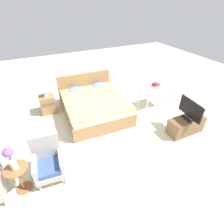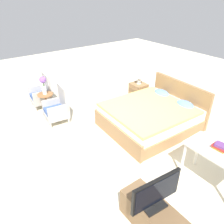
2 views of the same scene
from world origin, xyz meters
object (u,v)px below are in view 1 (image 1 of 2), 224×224
at_px(armchair_by_window_right, 49,162).
at_px(nightstand, 48,104).
at_px(tv_flatscreen, 190,110).
at_px(vanity_desk, 157,90).
at_px(flower_vase, 10,157).
at_px(bed, 94,105).
at_px(tv_stand, 186,125).
at_px(table_lamp, 44,90).
at_px(book_stack, 156,84).
at_px(side_table, 19,176).

xyz_separation_m(armchair_by_window_right, nightstand, (0.32, 2.39, -0.10)).
height_order(tv_flatscreen, vanity_desk, tv_flatscreen).
bearing_deg(vanity_desk, tv_flatscreen, -92.19).
height_order(flower_vase, tv_flatscreen, flower_vase).
xyz_separation_m(flower_vase, vanity_desk, (4.00, 1.31, -0.26)).
bearing_deg(armchair_by_window_right, bed, 47.36).
xyz_separation_m(flower_vase, tv_stand, (3.94, -0.06, -0.66)).
relative_size(armchair_by_window_right, flower_vase, 1.93).
relative_size(armchair_by_window_right, table_lamp, 2.79).
relative_size(nightstand, vanity_desk, 0.53).
relative_size(flower_vase, book_stack, 2.14).
bearing_deg(side_table, tv_stand, -0.90).
xyz_separation_m(tv_stand, vanity_desk, (0.05, 1.37, 0.40)).
height_order(table_lamp, tv_flatscreen, tv_flatscreen).
relative_size(bed, tv_flatscreen, 2.85).
distance_m(side_table, book_stack, 4.20).
xyz_separation_m(nightstand, vanity_desk, (3.15, -1.17, 0.35)).
bearing_deg(tv_stand, bed, 135.11).
relative_size(tv_flatscreen, book_stack, 3.33).
xyz_separation_m(bed, armchair_by_window_right, (-1.56, -1.70, 0.08)).
height_order(nightstand, tv_stand, nightstand).
bearing_deg(tv_stand, flower_vase, 179.10).
bearing_deg(tv_flatscreen, armchair_by_window_right, 177.47).
distance_m(armchair_by_window_right, book_stack, 3.68).
bearing_deg(bed, side_table, -139.45).
relative_size(side_table, table_lamp, 1.77).
relative_size(side_table, tv_stand, 0.61).
relative_size(bed, side_table, 3.63).
distance_m(side_table, table_lamp, 2.65).
bearing_deg(side_table, bed, 40.55).
xyz_separation_m(flower_vase, nightstand, (0.85, 2.48, -0.60)).
bearing_deg(nightstand, tv_flatscreen, -39.40).
xyz_separation_m(nightstand, tv_flatscreen, (3.10, -2.54, 0.43)).
bearing_deg(tv_stand, side_table, 179.10).
bearing_deg(armchair_by_window_right, vanity_desk, 19.41).
bearing_deg(side_table, book_stack, 18.84).
bearing_deg(table_lamp, tv_flatscreen, -39.40).
bearing_deg(nightstand, armchair_by_window_right, -97.70).
bearing_deg(side_table, armchair_by_window_right, 9.62).
bearing_deg(vanity_desk, book_stack, 136.30).
height_order(bed, tv_flatscreen, bed).
bearing_deg(tv_stand, vanity_desk, 87.71).
bearing_deg(tv_stand, nightstand, 140.58).
relative_size(tv_stand, book_stack, 4.31).
bearing_deg(flower_vase, bed, 40.55).
distance_m(flower_vase, nightstand, 2.69).
xyz_separation_m(flower_vase, table_lamp, (0.85, 2.48, -0.11)).
distance_m(side_table, tv_stand, 3.94).
xyz_separation_m(armchair_by_window_right, tv_stand, (3.42, -0.15, -0.16)).
height_order(armchair_by_window_right, tv_flatscreen, tv_flatscreen).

